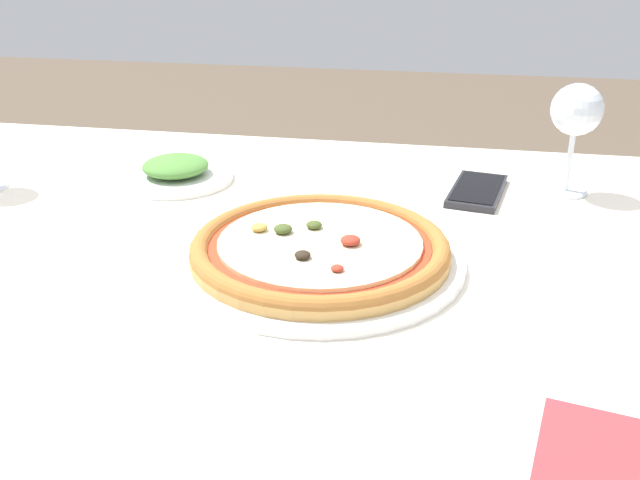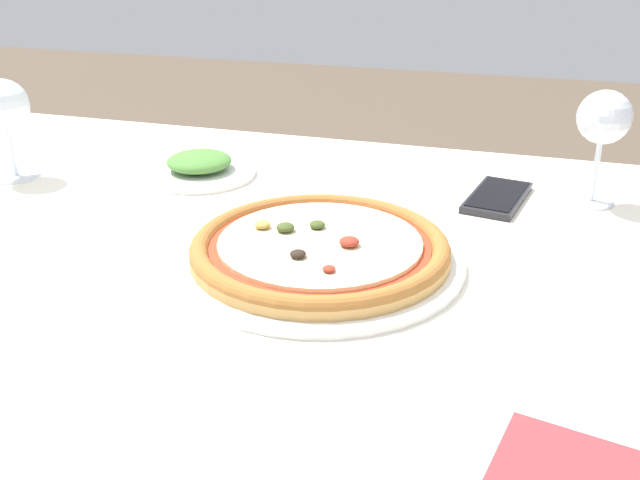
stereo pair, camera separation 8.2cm
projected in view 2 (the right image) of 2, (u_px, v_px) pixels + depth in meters
dining_table at (204, 312)px, 0.90m from camera, size 1.37×1.01×0.75m
pizza_plate at (320, 250)px, 0.83m from camera, size 0.34×0.34×0.04m
wine_glass_far_left at (604, 121)px, 0.96m from camera, size 0.07×0.07×0.16m
wine_glass_far_right at (4, 108)px, 1.06m from camera, size 0.08×0.08×0.15m
cell_phone at (497, 197)px, 1.01m from camera, size 0.09×0.15×0.01m
side_plate at (200, 167)px, 1.11m from camera, size 0.17×0.17×0.04m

